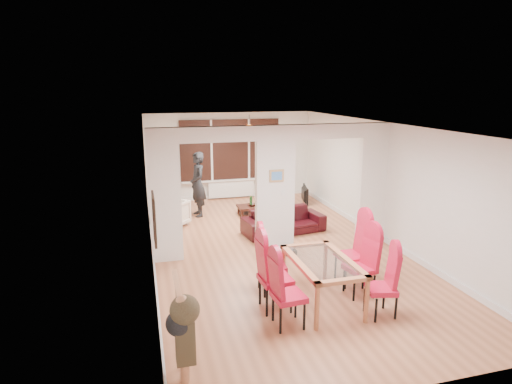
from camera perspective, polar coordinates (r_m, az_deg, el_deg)
name	(u,v)px	position (r m, az deg, el deg)	size (l,w,h in m)	color
floor	(274,249)	(9.09, 2.46, -7.63)	(5.00, 9.00, 0.01)	#B46C48
room_walls	(275,189)	(8.70, 2.55, 0.36)	(5.00, 9.00, 2.60)	silver
divider_wall	(275,189)	(8.70, 2.55, 0.36)	(5.00, 0.18, 2.60)	white
bay_window_blinds	(230,150)	(12.89, -3.45, 5.66)	(3.00, 0.08, 1.80)	black
radiator	(231,189)	(13.08, -3.34, 0.42)	(1.40, 0.08, 0.50)	white
pendant_light	(249,131)	(11.78, -0.91, 8.09)	(0.36, 0.36, 0.36)	orange
stair_newel	(179,317)	(5.60, -10.17, -16.05)	(0.40, 1.20, 1.10)	tan
wall_poster	(154,219)	(5.92, -13.43, -3.48)	(0.04, 0.52, 0.67)	gray
pillar_photo	(277,176)	(8.55, 2.77, 2.17)	(0.30, 0.03, 0.25)	#4C8CD8
dining_table	(322,281)	(6.93, 8.74, -11.65)	(0.87, 1.54, 0.72)	#AF6540
dining_chair_la	(289,291)	(6.18, 4.39, -13.00)	(0.43, 0.43, 1.07)	#B81231
dining_chair_lb	(275,274)	(6.58, 2.62, -10.83)	(0.46, 0.46, 1.15)	#B81231
dining_chair_lc	(272,261)	(7.11, 2.17, -9.21)	(0.43, 0.43, 1.08)	#B81231
dining_chair_ra	(382,284)	(6.69, 16.39, -11.66)	(0.41, 0.41, 1.02)	#B81231
dining_chair_rb	(360,264)	(7.21, 13.69, -9.29)	(0.43, 0.43, 1.08)	#B81231
dining_chair_rc	(352,251)	(7.58, 12.64, -7.70)	(0.47, 0.47, 1.17)	#B81231
sofa	(284,221)	(10.04, 3.70, -3.86)	(1.91, 0.75, 0.56)	black
armchair	(171,214)	(10.62, -11.30, -2.85)	(0.70, 0.72, 0.65)	beige
person	(198,184)	(11.27, -7.78, 1.01)	(0.41, 0.62, 1.70)	black
television	(302,194)	(12.67, 6.22, -0.32)	(0.11, 0.86, 0.49)	black
coffee_table	(258,210)	(11.47, 0.31, -2.38)	(1.10, 0.55, 0.25)	#331711
bottle	(251,201)	(11.35, -0.68, -1.17)	(0.07, 0.07, 0.27)	#143F19
bowl	(252,205)	(11.37, -0.52, -1.71)	(0.22, 0.22, 0.05)	#331711
shoes	(290,252)	(8.85, 4.55, -7.95)	(0.22, 0.24, 0.09)	black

